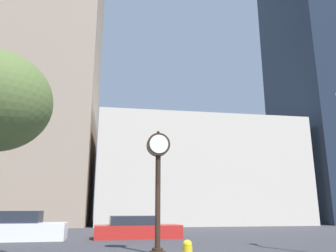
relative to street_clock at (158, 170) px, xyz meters
The scene contains 6 objects.
building_tall_tower 28.25m from the street_clock, 116.34° to the left, with size 14.34×12.00×33.08m.
building_storefront_row 23.44m from the street_clock, 72.33° to the left, with size 20.48×12.00×10.40m.
building_glass_modern 35.17m from the street_clock, 43.67° to the left, with size 9.04×12.00×34.34m.
street_clock is the anchor object (origin of this frame).
car_white 9.20m from the street_clock, 136.66° to the left, with size 4.80×1.82×1.47m.
car_red 6.90m from the street_clock, 92.57° to the left, with size 4.80×2.00×1.19m.
Camera 1 is at (-1.11, -10.67, 1.64)m, focal length 35.00 mm.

